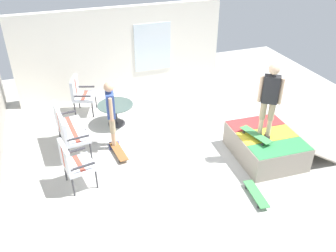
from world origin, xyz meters
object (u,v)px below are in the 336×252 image
at_px(skateboard_on_ramp, 256,135).
at_px(patio_chair_near_house, 80,92).
at_px(skateboard_by_bench, 119,152).
at_px(skateboard_spare, 256,194).
at_px(skate_ramp, 267,145).
at_px(patio_bench, 67,127).
at_px(person_skater, 270,96).
at_px(patio_table, 116,110).
at_px(patio_chair_by_wall, 73,161).
at_px(person_watching, 111,111).

bearing_deg(skateboard_on_ramp, patio_chair_near_house, 42.96).
xyz_separation_m(skateboard_by_bench, skateboard_spare, (-2.28, -2.18, 0.00)).
bearing_deg(skate_ramp, patio_bench, 67.01).
relative_size(person_skater, skateboard_spare, 2.05).
height_order(patio_bench, skateboard_by_bench, patio_bench).
distance_m(patio_table, skateboard_by_bench, 1.42).
bearing_deg(skateboard_by_bench, patio_chair_by_wall, 125.98).
relative_size(patio_bench, skateboard_on_ramp, 1.57).
distance_m(patio_chair_by_wall, person_skater, 4.12).
bearing_deg(person_watching, patio_bench, 77.09).
distance_m(patio_bench, patio_chair_near_house, 1.78).
height_order(skate_ramp, skateboard_by_bench, skate_ramp).
relative_size(patio_bench, patio_chair_by_wall, 1.27).
height_order(patio_chair_by_wall, person_watching, person_watching).
xyz_separation_m(skate_ramp, patio_bench, (1.75, 4.12, 0.33)).
distance_m(patio_bench, skateboard_spare, 4.33).
height_order(skate_ramp, patio_chair_near_house, patio_chair_near_house).
bearing_deg(skate_ramp, patio_chair_near_house, 46.29).
relative_size(patio_chair_near_house, patio_table, 1.13).
xyz_separation_m(patio_bench, person_watching, (-0.23, -0.98, 0.34)).
relative_size(patio_chair_by_wall, skateboard_by_bench, 1.25).
distance_m(patio_table, person_skater, 3.89).
height_order(skate_ramp, patio_table, skate_ramp).
distance_m(patio_bench, skateboard_on_ramp, 4.17).
height_order(skate_ramp, person_skater, person_skater).
bearing_deg(patio_chair_near_house, patio_table, -141.04).
height_order(patio_chair_near_house, person_skater, person_skater).
xyz_separation_m(person_skater, skateboard_spare, (-1.07, 0.76, -1.47)).
xyz_separation_m(patio_chair_near_house, skateboard_on_ramp, (-3.49, -3.25, 0.05)).
bearing_deg(patio_chair_by_wall, patio_bench, -1.55).
distance_m(person_watching, person_skater, 3.42).
bearing_deg(person_skater, patio_chair_near_house, 44.49).
bearing_deg(person_skater, skateboard_on_ramp, 87.08).
height_order(skateboard_spare, skateboard_on_ramp, skateboard_on_ramp).
bearing_deg(skateboard_by_bench, person_skater, -112.38).
bearing_deg(patio_chair_by_wall, patio_table, -31.64).
height_order(patio_bench, skateboard_spare, patio_bench).
xyz_separation_m(patio_table, person_skater, (-2.57, -2.69, 1.15)).
bearing_deg(person_watching, patio_chair_near_house, 13.68).
bearing_deg(skateboard_spare, skateboard_by_bench, 43.67).
height_order(patio_table, skateboard_spare, patio_table).
relative_size(skate_ramp, patio_bench, 1.65).
bearing_deg(patio_chair_by_wall, skateboard_by_bench, -54.02).
height_order(skate_ramp, patio_bench, patio_bench).
bearing_deg(patio_chair_near_house, patio_bench, 163.19).
xyz_separation_m(skate_ramp, skateboard_on_ramp, (-0.04, 0.36, 0.38)).
xyz_separation_m(patio_chair_by_wall, person_watching, (1.12, -1.02, 0.34)).
distance_m(person_skater, skateboard_by_bench, 3.51).
relative_size(patio_table, skateboard_on_ramp, 1.09).
distance_m(person_watching, skateboard_on_ramp, 3.21).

